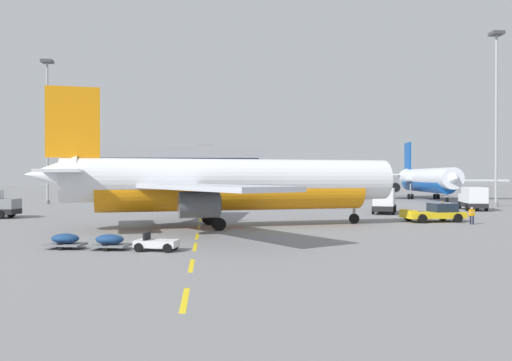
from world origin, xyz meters
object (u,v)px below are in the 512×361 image
pushback_tug (435,213)px  fuel_service_truck (384,200)px  ground_crew_worker (472,215)px  apron_light_mast_far (496,99)px  apron_light_mast_near (47,114)px  baggage_train (110,241)px  catering_truck (473,198)px  airliner_mid_left (426,180)px  airliner_foreground (229,184)px

pushback_tug → fuel_service_truck: fuel_service_truck is taller
ground_crew_worker → apron_light_mast_far: 36.56m
fuel_service_truck → ground_crew_worker: (3.47, -15.03, -0.71)m
apron_light_mast_near → baggage_train: bearing=-69.8°
catering_truck → apron_light_mast_far: bearing=45.0°
airliner_mid_left → fuel_service_truck: 41.41m
pushback_tug → apron_light_mast_near: apron_light_mast_near is taller
pushback_tug → baggage_train: pushback_tug is taller
catering_truck → apron_light_mast_far: 18.34m
airliner_foreground → airliner_mid_left: 65.50m
baggage_train → apron_light_mast_far: bearing=40.2°
airliner_mid_left → ground_crew_worker: 53.74m
catering_truck → apron_light_mast_near: (-62.68, 21.67, 13.34)m
airliner_foreground → fuel_service_truck: size_ratio=4.70×
ground_crew_worker → apron_light_mast_far: (18.34, 27.59, 15.46)m
pushback_tug → apron_light_mast_far: bearing=49.9°
airliner_mid_left → apron_light_mast_near: 70.80m
airliner_mid_left → catering_truck: airliner_mid_left is taller
airliner_foreground → fuel_service_truck: airliner_foreground is taller
baggage_train → apron_light_mast_near: apron_light_mast_near is taller
pushback_tug → fuel_service_truck: bearing=95.5°
catering_truck → apron_light_mast_near: size_ratio=0.31×
catering_truck → baggage_train: bearing=-140.8°
airliner_mid_left → ground_crew_worker: size_ratio=20.83×
airliner_mid_left → baggage_train: airliner_mid_left is taller
airliner_mid_left → fuel_service_truck: (-20.72, -35.78, -2.25)m
airliner_foreground → pushback_tug: bearing=9.6°
airliner_foreground → airliner_mid_left: size_ratio=1.01×
pushback_tug → airliner_mid_left: size_ratio=0.18×
fuel_service_truck → ground_crew_worker: 15.44m
fuel_service_truck → apron_light_mast_far: 29.17m
fuel_service_truck → apron_light_mast_near: apron_light_mast_near is taller
airliner_foreground → ground_crew_worker: 23.63m
airliner_foreground → apron_light_mast_near: size_ratio=1.45×
pushback_tug → ground_crew_worker: 3.85m
fuel_service_truck → pushback_tug: bearing=-84.5°
airliner_foreground → ground_crew_worker: bearing=1.3°
baggage_train → apron_light_mast_near: size_ratio=0.36×
catering_truck → airliner_foreground: bearing=-149.1°
fuel_service_truck → baggage_train: 40.65m
airliner_foreground → fuel_service_truck: bearing=37.9°
airliner_mid_left → apron_light_mast_near: (-69.31, -9.27, 11.09)m
airliner_mid_left → fuel_service_truck: bearing=-120.1°
airliner_mid_left → baggage_train: size_ratio=3.95×
baggage_train → ground_crew_worker: ground_crew_worker is taller
pushback_tug → fuel_service_truck: 12.04m
apron_light_mast_far → fuel_service_truck: bearing=-150.1°
fuel_service_truck → apron_light_mast_far: apron_light_mast_far is taller
airliner_foreground → baggage_train: size_ratio=3.99×
pushback_tug → apron_light_mast_near: 64.44m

